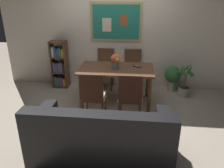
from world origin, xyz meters
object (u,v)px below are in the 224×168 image
at_px(dining_chair_near_right, 130,95).
at_px(potted_ivy, 173,77).
at_px(dining_chair_far_right, 132,66).
at_px(leather_couch, 101,139).
at_px(dining_table, 116,73).
at_px(flower_vase, 116,60).
at_px(tv_remote, 137,66).
at_px(dining_chair_far_left, 105,65).
at_px(potted_palm, 185,83).
at_px(dining_chair_near_left, 93,94).
at_px(bookshelf, 60,66).

bearing_deg(dining_chair_near_right, potted_ivy, 58.67).
relative_size(dining_chair_far_right, potted_ivy, 1.62).
bearing_deg(leather_couch, dining_chair_far_right, 81.86).
relative_size(dining_chair_near_right, dining_chair_far_right, 1.00).
bearing_deg(dining_table, dining_chair_near_right, -69.04).
xyz_separation_m(dining_table, dining_chair_far_right, (0.30, 0.77, -0.10)).
bearing_deg(flower_vase, dining_chair_near_right, -67.64).
distance_m(dining_chair_near_right, tv_remote, 0.92).
bearing_deg(dining_chair_near_right, dining_chair_far_right, 89.89).
height_order(dining_chair_far_right, tv_remote, dining_chair_far_right).
bearing_deg(dining_chair_far_left, dining_chair_far_right, -1.35).
bearing_deg(dining_chair_near_right, leather_couch, -110.80).
bearing_deg(potted_palm, leather_couch, -124.57).
relative_size(potted_ivy, potted_palm, 0.75).
relative_size(leather_couch, tv_remote, 11.69).
xyz_separation_m(dining_table, flower_vase, (-0.01, -0.02, 0.26)).
height_order(dining_chair_far_left, dining_chair_far_right, same).
bearing_deg(potted_palm, dining_chair_near_left, -144.56).
bearing_deg(flower_vase, dining_chair_near_left, -111.36).
bearing_deg(leather_couch, potted_ivy, 62.44).
distance_m(dining_chair_far_left, dining_chair_near_left, 1.58).
height_order(flower_vase, tv_remote, flower_vase).
relative_size(dining_chair_far_left, dining_chair_near_right, 1.00).
distance_m(bookshelf, flower_vase, 1.60).
bearing_deg(bookshelf, leather_couch, -60.98).
distance_m(dining_chair_far_left, tv_remote, 1.01).
distance_m(potted_ivy, potted_palm, 0.36).
xyz_separation_m(potted_palm, flower_vase, (-1.45, -0.47, 0.58)).
relative_size(dining_table, potted_ivy, 2.56).
bearing_deg(bookshelf, potted_ivy, 0.82).
xyz_separation_m(dining_chair_near_left, tv_remote, (0.71, 0.91, 0.21)).
xyz_separation_m(dining_chair_far_right, flower_vase, (-0.32, -0.79, 0.36)).
bearing_deg(bookshelf, flower_vase, -27.65).
relative_size(bookshelf, potted_ivy, 1.95).
relative_size(dining_chair_near_left, potted_palm, 1.22).
bearing_deg(leather_couch, flower_vase, 88.71).
xyz_separation_m(dining_chair_far_right, potted_palm, (1.13, -0.32, -0.23)).
xyz_separation_m(dining_table, dining_chair_far_left, (-0.32, 0.79, -0.10)).
relative_size(dining_chair_near_left, potted_ivy, 1.62).
bearing_deg(dining_chair_near_left, potted_palm, 35.44).
relative_size(dining_chair_near_left, leather_couch, 0.51).
height_order(leather_couch, potted_ivy, leather_couch).
bearing_deg(dining_chair_near_left, dining_table, 68.29).
distance_m(dining_chair_near_left, potted_palm, 2.17).
bearing_deg(dining_chair_far_left, dining_chair_near_left, -89.84).
bearing_deg(dining_chair_near_right, bookshelf, 138.70).
distance_m(dining_table, dining_chair_far_left, 0.86).
xyz_separation_m(potted_ivy, flower_vase, (-1.24, -0.76, 0.56)).
xyz_separation_m(dining_chair_far_left, bookshelf, (-1.07, -0.09, -0.02)).
distance_m(dining_chair_far_left, dining_chair_far_right, 0.62).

